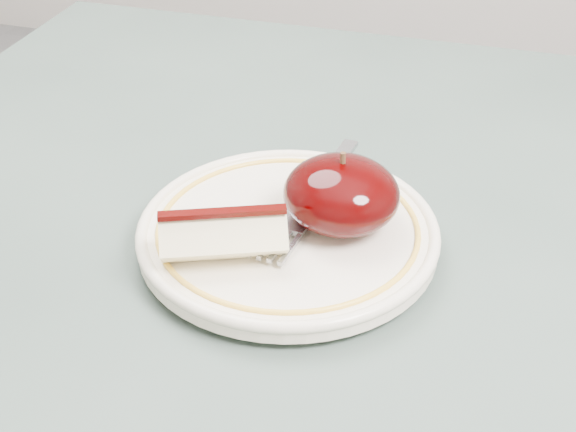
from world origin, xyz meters
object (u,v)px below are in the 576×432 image
(plate, at_px, (288,232))
(fork, at_px, (310,198))
(apple_half, at_px, (341,194))
(table, at_px, (334,368))

(plate, xyz_separation_m, fork, (0.01, 0.03, 0.01))
(plate, xyz_separation_m, apple_half, (0.04, 0.01, 0.03))
(table, relative_size, plate, 4.09)
(table, xyz_separation_m, fork, (-0.04, 0.06, 0.11))
(table, xyz_separation_m, apple_half, (-0.01, 0.04, 0.13))
(table, height_order, apple_half, apple_half)
(apple_half, height_order, fork, apple_half)
(fork, bearing_deg, apple_half, -117.53)
(table, bearing_deg, fork, 121.68)
(table, distance_m, apple_half, 0.14)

